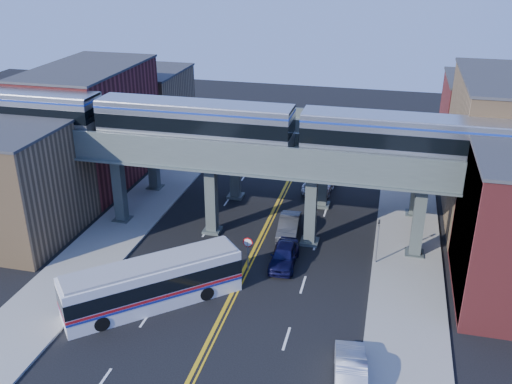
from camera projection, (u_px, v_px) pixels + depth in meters
ground at (233, 292)px, 38.67m from camera, size 120.00×120.00×0.00m
sidewalk_west at (138, 211)px, 50.02m from camera, size 5.00×70.00×0.16m
sidewalk_east at (407, 241)px, 45.00m from camera, size 5.00×70.00×0.16m
building_west_a at (18, 183)px, 44.42m from camera, size 8.00×10.00×9.00m
building_west_b at (92, 126)px, 54.66m from camera, size 8.00×14.00×11.00m
building_west_c at (149, 106)px, 66.80m from camera, size 8.00×10.00×8.00m
building_east_b at (504, 152)px, 46.38m from camera, size 8.00×14.00×12.00m
building_east_c at (483, 124)px, 58.53m from camera, size 8.00×10.00×9.00m
mural_panel at (463, 227)px, 37.11m from camera, size 0.10×9.50×9.50m
elevated_viaduct_near at (260, 162)px, 43.13m from camera, size 52.00×3.60×7.40m
elevated_viaduct_far at (279, 134)px, 49.34m from camera, size 52.00×3.60×7.40m
transit_train at (194, 122)px, 43.13m from camera, size 46.67×2.92×3.41m
stop_sign at (248, 248)px, 40.55m from camera, size 0.76×0.09×2.63m
traffic_signal at (378, 236)px, 41.05m from camera, size 0.15×0.18×4.10m
transit_bus at (153, 284)px, 36.79m from camera, size 10.38×9.62×2.99m
car_lane_a at (284, 255)px, 41.63m from camera, size 1.94×4.60×1.55m
car_lane_b at (289, 226)px, 45.88m from camera, size 1.89×4.64×1.50m
car_lane_c at (320, 182)px, 54.17m from camera, size 3.02×5.75×1.54m
car_lane_d at (316, 156)px, 60.39m from camera, size 2.75×5.74×1.61m
car_parked_curb at (350, 369)px, 30.60m from camera, size 2.19×4.95×1.58m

